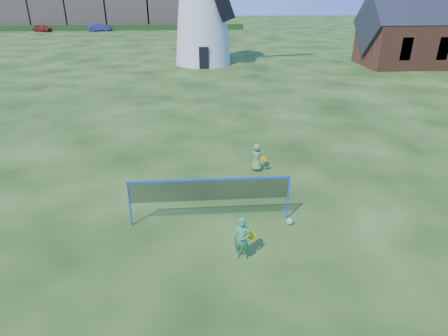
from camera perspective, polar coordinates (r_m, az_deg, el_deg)
ground at (r=12.82m, az=-0.72°, el=-7.06°), size 220.00×220.00×0.00m
windmill at (r=39.73m, az=-3.31°, el=23.50°), size 13.14×5.51×17.20m
chapel at (r=43.80m, az=28.11°, el=17.26°), size 12.59×6.10×10.64m
badminton_net at (r=11.92m, az=-2.15°, el=-3.41°), size 5.05×0.05×1.55m
player_girl at (r=10.60m, az=2.73°, el=-10.55°), size 0.70×0.46×1.30m
player_boy at (r=15.73m, az=4.95°, el=1.61°), size 0.69×0.55×1.17m
play_ball at (r=12.49m, az=9.78°, el=-7.83°), size 0.22×0.22×0.22m
terraced_houses at (r=86.93m, az=-23.74°, el=21.22°), size 50.96×8.40×8.30m
hedge at (r=79.99m, az=-21.14°, el=18.92°), size 62.00×0.80×1.00m
car_left at (r=80.19m, az=-25.52°, el=18.30°), size 3.80×2.63×1.20m
car_right at (r=77.64m, az=-18.13°, el=19.31°), size 4.12×2.12×1.29m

